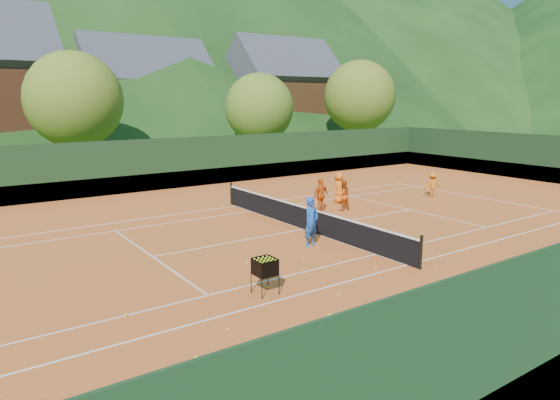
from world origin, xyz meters
TOP-DOWN VIEW (x-y plane):
  - ground at (0.00, 0.00)m, footprint 400.00×400.00m
  - clay_court at (0.00, 0.00)m, footprint 40.00×24.00m
  - coach at (-1.21, -2.04)m, footprint 0.74×0.57m
  - student_a at (3.72, 1.76)m, footprint 0.80×0.68m
  - student_b at (2.61, 2.09)m, footprint 1.00×0.55m
  - student_c at (4.70, 3.16)m, footprint 0.88×0.69m
  - student_d at (9.85, 1.43)m, footprint 1.00×0.81m
  - tennis_ball_0 at (3.32, -7.91)m, footprint 0.07×0.07m
  - tennis_ball_1 at (-4.10, -2.33)m, footprint 0.07×0.07m
  - tennis_ball_2 at (-8.89, -7.14)m, footprint 0.07×0.07m
  - tennis_ball_3 at (-2.42, -3.18)m, footprint 0.07×0.07m
  - tennis_ball_4 at (0.47, -6.25)m, footprint 0.07×0.07m
  - tennis_ball_5 at (-4.78, -4.62)m, footprint 0.07×0.07m
  - tennis_ball_6 at (-4.59, -7.01)m, footprint 0.07×0.07m
  - tennis_ball_7 at (-1.11, -5.16)m, footprint 0.07×0.07m
  - tennis_ball_8 at (0.19, -2.96)m, footprint 0.07×0.07m
  - tennis_ball_11 at (-3.46, -6.09)m, footprint 0.07×0.07m
  - tennis_ball_12 at (-6.96, -6.25)m, footprint 0.07×0.07m
  - tennis_ball_13 at (-8.13, -7.00)m, footprint 0.07×0.07m
  - tennis_ball_14 at (-8.65, -4.15)m, footprint 0.07×0.07m
  - tennis_ball_15 at (-4.56, -7.03)m, footprint 0.07×0.07m
  - tennis_ball_16 at (1.57, -5.94)m, footprint 0.07×0.07m
  - tennis_ball_17 at (-5.00, -8.86)m, footprint 0.07×0.07m
  - court_lines at (0.00, 0.00)m, footprint 23.83×11.03m
  - tennis_net at (0.00, 0.00)m, footprint 0.10×12.07m
  - perimeter_fence at (0.00, 0.00)m, footprint 40.40×24.24m
  - ball_hopper at (-5.06, -4.89)m, footprint 0.57×0.57m
  - chalet_mid at (6.00, 34.00)m, footprint 12.65×8.82m
  - chalet_right at (20.00, 30.00)m, footprint 11.50×8.82m
  - tree_b at (-4.00, 20.00)m, footprint 6.40×6.40m
  - tree_c at (10.00, 19.00)m, footprint 5.60×5.60m
  - tree_d at (22.00, 20.00)m, footprint 6.80×6.80m

SIDE VIEW (x-z plane):
  - ground at x=0.00m, z-range 0.00..0.00m
  - clay_court at x=0.00m, z-range 0.00..0.02m
  - court_lines at x=0.00m, z-range 0.02..0.03m
  - tennis_ball_0 at x=3.32m, z-range 0.02..0.09m
  - tennis_ball_1 at x=-4.10m, z-range 0.02..0.09m
  - tennis_ball_2 at x=-8.89m, z-range 0.02..0.09m
  - tennis_ball_3 at x=-2.42m, z-range 0.02..0.09m
  - tennis_ball_4 at x=0.47m, z-range 0.02..0.09m
  - tennis_ball_5 at x=-4.78m, z-range 0.02..0.09m
  - tennis_ball_6 at x=-4.59m, z-range 0.02..0.09m
  - tennis_ball_7 at x=-1.11m, z-range 0.02..0.09m
  - tennis_ball_8 at x=0.19m, z-range 0.02..0.09m
  - tennis_ball_11 at x=-3.46m, z-range 0.02..0.09m
  - tennis_ball_12 at x=-6.96m, z-range 0.02..0.09m
  - tennis_ball_13 at x=-8.13m, z-range 0.02..0.09m
  - tennis_ball_14 at x=-8.65m, z-range 0.02..0.09m
  - tennis_ball_15 at x=-4.56m, z-range 0.02..0.09m
  - tennis_ball_16 at x=1.57m, z-range 0.02..0.09m
  - tennis_ball_17 at x=-5.00m, z-range 0.02..0.09m
  - tennis_net at x=0.00m, z-range -0.03..1.07m
  - student_d at x=9.85m, z-range 0.02..1.37m
  - student_a at x=3.72m, z-range 0.02..1.48m
  - ball_hopper at x=-5.06m, z-range 0.27..1.27m
  - student_c at x=4.70m, z-range 0.02..1.60m
  - student_b at x=2.61m, z-range 0.02..1.63m
  - coach at x=-1.21m, z-range 0.02..1.81m
  - perimeter_fence at x=0.00m, z-range -0.23..2.77m
  - tree_c at x=10.00m, z-range 0.87..8.22m
  - chalet_mid at x=6.00m, z-range -0.74..10.72m
  - tree_b at x=-4.00m, z-range 0.99..9.39m
  - chalet_right at x=20.00m, z-range -0.70..11.21m
  - tree_d at x=22.00m, z-range 1.06..9.98m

